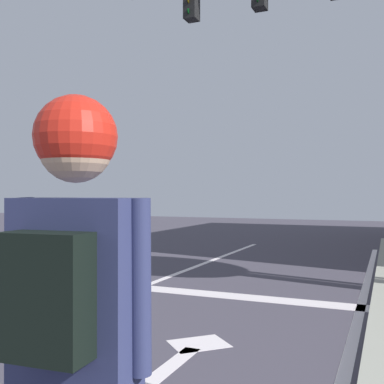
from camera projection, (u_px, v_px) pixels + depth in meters
The scene contains 5 objects.
stop_bar at pixel (245, 297), 6.78m from camera, with size 3.52×0.40×0.01m, color silver.
lane_arrow_stem at pixel (161, 374), 3.90m from camera, with size 0.16×1.40×0.01m, color silver.
lane_arrow_head at pixel (199, 344), 4.68m from camera, with size 0.56×0.44×0.01m, color silver.
skater at pixel (73, 297), 1.42m from camera, with size 0.48×0.64×1.75m.
traffic_signal_mast at pixel (323, 32), 7.81m from camera, with size 5.40×0.34×5.72m.
Camera 1 is at (3.73, 2.51, 1.53)m, focal length 43.07 mm.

